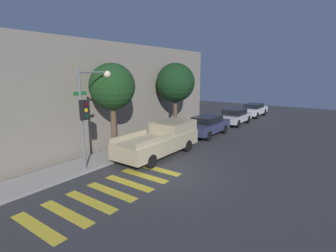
# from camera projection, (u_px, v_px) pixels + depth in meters

# --- Properties ---
(ground_plane) EXTENTS (60.00, 60.00, 0.00)m
(ground_plane) POSITION_uv_depth(u_px,v_px,m) (167.00, 175.00, 12.31)
(ground_plane) COLOR #333335
(sidewalk) EXTENTS (26.00, 1.92, 0.14)m
(sidewalk) POSITION_uv_depth(u_px,v_px,m) (107.00, 157.00, 14.68)
(sidewalk) COLOR gray
(sidewalk) RESTS_ON ground
(building_row) EXTENTS (26.00, 6.00, 6.57)m
(building_row) POSITION_uv_depth(u_px,v_px,m) (58.00, 96.00, 16.53)
(building_row) COLOR gray
(building_row) RESTS_ON ground
(crosswalk) EXTENTS (6.56, 2.60, 0.00)m
(crosswalk) POSITION_uv_depth(u_px,v_px,m) (111.00, 192.00, 10.59)
(crosswalk) COLOR gold
(crosswalk) RESTS_ON ground
(traffic_light_pole) EXTENTS (2.19, 0.56, 4.89)m
(traffic_light_pole) POSITION_uv_depth(u_px,v_px,m) (89.00, 103.00, 12.31)
(traffic_light_pole) COLOR slate
(traffic_light_pole) RESTS_ON ground
(pickup_truck) EXTENTS (5.62, 2.05, 1.82)m
(pickup_truck) POSITION_uv_depth(u_px,v_px,m) (162.00, 139.00, 15.19)
(pickup_truck) COLOR tan
(pickup_truck) RESTS_ON ground
(sedan_near_corner) EXTENTS (4.39, 1.80, 1.51)m
(sedan_near_corner) POSITION_uv_depth(u_px,v_px,m) (207.00, 125.00, 19.79)
(sedan_near_corner) COLOR #2D3351
(sedan_near_corner) RESTS_ON ground
(sedan_middle) EXTENTS (4.22, 1.87, 1.45)m
(sedan_middle) POSITION_uv_depth(u_px,v_px,m) (235.00, 116.00, 24.05)
(sedan_middle) COLOR #B7BABF
(sedan_middle) RESTS_ON ground
(sedan_far_end) EXTENTS (4.43, 1.75, 1.40)m
(sedan_far_end) POSITION_uv_depth(u_px,v_px,m) (254.00, 110.00, 28.40)
(sedan_far_end) COLOR silver
(sedan_far_end) RESTS_ON ground
(tree_near_corner) EXTENTS (2.53, 2.53, 5.25)m
(tree_near_corner) POSITION_uv_depth(u_px,v_px,m) (112.00, 87.00, 14.32)
(tree_near_corner) COLOR brown
(tree_near_corner) RESTS_ON ground
(tree_midblock) EXTENTS (2.84, 2.84, 5.42)m
(tree_midblock) POSITION_uv_depth(u_px,v_px,m) (175.00, 83.00, 19.21)
(tree_midblock) COLOR brown
(tree_midblock) RESTS_ON ground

